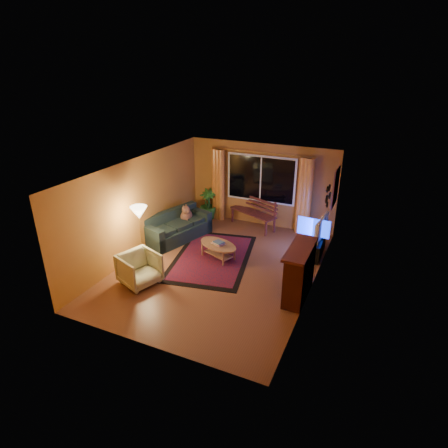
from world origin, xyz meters
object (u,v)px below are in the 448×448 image
at_px(bench, 253,220).
at_px(tv_console, 315,247).
at_px(sofa, 177,226).
at_px(floor_lamp, 141,237).
at_px(coffee_table, 218,251).
at_px(armchair, 139,268).

relative_size(bench, tv_console, 1.42).
bearing_deg(tv_console, bench, 152.97).
relative_size(sofa, floor_lamp, 1.25).
relative_size(bench, sofa, 0.80).
xyz_separation_m(bench, floor_lamp, (-1.63, -3.33, 0.55)).
height_order(bench, coffee_table, bench).
height_order(sofa, armchair, armchair).
xyz_separation_m(sofa, coffee_table, (1.53, -0.56, -0.19)).
relative_size(armchair, tv_console, 0.74).
bearing_deg(coffee_table, tv_console, 28.71).
bearing_deg(tv_console, coffee_table, -152.85).
xyz_separation_m(armchair, tv_console, (3.33, 3.01, -0.18)).
xyz_separation_m(bench, tv_console, (2.11, -1.01, -0.00)).
xyz_separation_m(armchair, coffee_table, (1.11, 1.80, -0.20)).
bearing_deg(sofa, tv_console, 27.64).
xyz_separation_m(sofa, tv_console, (3.75, 0.66, -0.17)).
bearing_deg(sofa, armchair, -62.23).
bearing_deg(bench, sofa, -110.76).
bearing_deg(bench, tv_console, -1.63).
distance_m(bench, tv_console, 2.34).
xyz_separation_m(sofa, floor_lamp, (0.01, -1.66, 0.39)).
bearing_deg(floor_lamp, coffee_table, 35.92).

